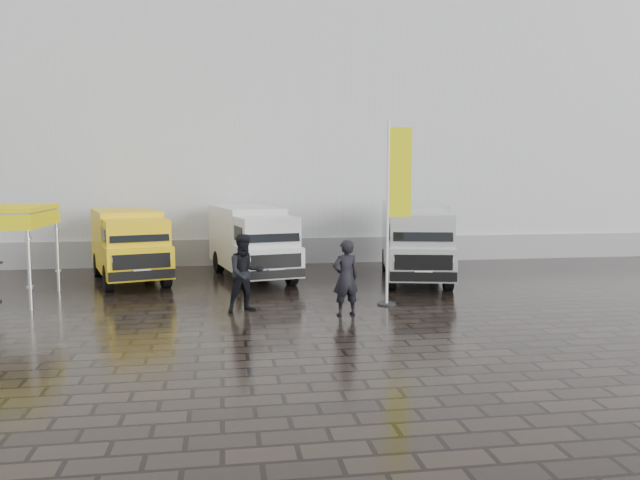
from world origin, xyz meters
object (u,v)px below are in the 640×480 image
object	(u,v)px
flagpole	(395,203)
wheelie_bin	(423,248)
person_tent	(245,273)
person_front	(346,278)
van_yellow	(129,246)
van_white	(252,243)
van_silver	(415,242)

from	to	relation	value
flagpole	wheelie_bin	world-z (taller)	flagpole
flagpole	person_tent	world-z (taller)	flagpole
wheelie_bin	person_front	distance (m)	10.00
person_front	person_tent	bearing A→B (deg)	-30.95
person_front	person_tent	distance (m)	2.55
van_yellow	person_front	xyz separation A→B (m)	(5.96, -5.90, -0.21)
van_yellow	wheelie_bin	xyz separation A→B (m)	(10.79, 2.84, -0.59)
flagpole	van_white	bearing A→B (deg)	125.73
wheelie_bin	person_front	size ratio (longest dim) A/B	0.59
van_silver	person_tent	xyz separation A→B (m)	(-5.67, -3.98, -0.27)
flagpole	person_tent	distance (m)	4.30
van_silver	van_white	bearing A→B (deg)	-179.90
wheelie_bin	person_front	xyz separation A→B (m)	(-4.83, -8.75, 0.38)
flagpole	wheelie_bin	size ratio (longest dim) A/B	4.39
van_white	person_front	size ratio (longest dim) A/B	2.92
van_silver	person_tent	bearing A→B (deg)	-132.46
van_silver	person_front	size ratio (longest dim) A/B	3.10
flagpole	person_front	world-z (taller)	flagpole
van_silver	person_tent	distance (m)	6.93
wheelie_bin	person_tent	world-z (taller)	person_tent
flagpole	van_silver	bearing A→B (deg)	64.95
van_white	flagpole	distance (m)	6.22
van_yellow	van_silver	size ratio (longest dim) A/B	0.86
van_white	van_silver	size ratio (longest dim) A/B	0.94
van_silver	person_front	world-z (taller)	van_silver
van_silver	flagpole	xyz separation A→B (m)	(-1.74, -3.73, 1.46)
flagpole	person_front	xyz separation A→B (m)	(-1.51, -1.07, -1.78)
van_yellow	person_tent	world-z (taller)	van_yellow
van_white	flagpole	size ratio (longest dim) A/B	1.12
person_front	van_yellow	bearing A→B (deg)	-56.89
van_yellow	wheelie_bin	distance (m)	11.18
flagpole	person_tent	bearing A→B (deg)	-176.45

